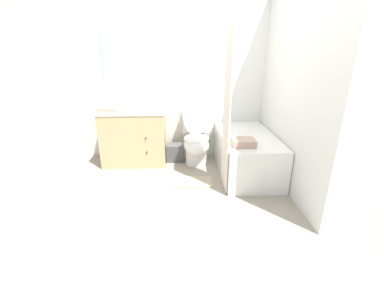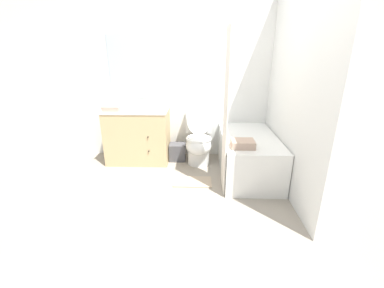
{
  "view_description": "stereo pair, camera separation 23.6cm",
  "coord_description": "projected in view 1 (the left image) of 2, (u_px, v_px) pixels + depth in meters",
  "views": [
    {
      "loc": [
        -0.05,
        -2.45,
        1.67
      ],
      "look_at": [
        0.09,
        0.72,
        0.5
      ],
      "focal_mm": 24.0,
      "sensor_mm": 36.0,
      "label": 1
    },
    {
      "loc": [
        0.18,
        -2.45,
        1.67
      ],
      "look_at": [
        0.09,
        0.72,
        0.5
      ],
      "focal_mm": 24.0,
      "sensor_mm": 36.0,
      "label": 2
    }
  ],
  "objects": [
    {
      "name": "toilet",
      "position": [
        196.0,
        141.0,
        3.93
      ],
      "size": [
        0.4,
        0.66,
        0.88
      ],
      "color": "white",
      "rests_on": "ground_plane"
    },
    {
      "name": "wastebasket",
      "position": [
        174.0,
        152.0,
        4.08
      ],
      "size": [
        0.25,
        0.21,
        0.27
      ],
      "color": "#4C4C51",
      "rests_on": "ground_plane"
    },
    {
      "name": "shower_curtain",
      "position": [
        227.0,
        114.0,
        3.02
      ],
      "size": [
        0.02,
        0.41,
        1.92
      ],
      "color": "silver",
      "rests_on": "ground_plane"
    },
    {
      "name": "vanity_cabinet",
      "position": [
        135.0,
        136.0,
        3.93
      ],
      "size": [
        0.96,
        0.58,
        0.84
      ],
      "color": "tan",
      "rests_on": "ground_plane"
    },
    {
      "name": "bath_mat",
      "position": [
        193.0,
        182.0,
        3.44
      ],
      "size": [
        0.51,
        0.29,
        0.02
      ],
      "color": "tan",
      "rests_on": "ground_plane"
    },
    {
      "name": "hand_towel_folded",
      "position": [
        107.0,
        110.0,
        3.6
      ],
      "size": [
        0.25,
        0.12,
        0.07
      ],
      "color": "tan",
      "rests_on": "vanity_cabinet"
    },
    {
      "name": "wall_right",
      "position": [
        286.0,
        85.0,
        3.25
      ],
      "size": [
        0.05,
        2.59,
        2.5
      ],
      "color": "silver",
      "rests_on": "ground_plane"
    },
    {
      "name": "tissue_box",
      "position": [
        148.0,
        107.0,
        3.79
      ],
      "size": [
        0.14,
        0.15,
        0.1
      ],
      "color": "silver",
      "rests_on": "vanity_cabinet"
    },
    {
      "name": "bathtub",
      "position": [
        246.0,
        153.0,
        3.66
      ],
      "size": [
        0.74,
        1.38,
        0.56
      ],
      "color": "white",
      "rests_on": "ground_plane"
    },
    {
      "name": "soap_dispenser",
      "position": [
        159.0,
        106.0,
        3.76
      ],
      "size": [
        0.05,
        0.05,
        0.14
      ],
      "color": "white",
      "rests_on": "vanity_cabinet"
    },
    {
      "name": "ground_plane",
      "position": [
        187.0,
        208.0,
        2.88
      ],
      "size": [
        14.0,
        14.0,
        0.0
      ],
      "primitive_type": "plane",
      "color": "gray"
    },
    {
      "name": "bath_towel_folded",
      "position": [
        243.0,
        142.0,
        3.15
      ],
      "size": [
        0.28,
        0.23,
        0.09
      ],
      "color": "tan",
      "rests_on": "bathtub"
    },
    {
      "name": "sink_faucet",
      "position": [
        134.0,
        105.0,
        3.96
      ],
      "size": [
        0.14,
        0.12,
        0.12
      ],
      "color": "silver",
      "rests_on": "vanity_cabinet"
    },
    {
      "name": "wall_back",
      "position": [
        183.0,
        79.0,
        3.96
      ],
      "size": [
        8.0,
        0.06,
        2.5
      ],
      "color": "silver",
      "rests_on": "ground_plane"
    }
  ]
}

